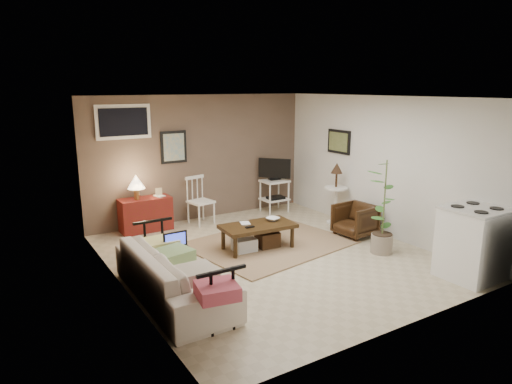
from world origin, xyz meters
TOP-DOWN VIEW (x-y plane):
  - floor at (0.00, 0.00)m, footprint 5.00×5.00m
  - art_back at (-0.55, 2.48)m, footprint 0.50×0.03m
  - art_right at (2.23, 1.05)m, footprint 0.03×0.60m
  - window at (-1.45, 2.48)m, footprint 0.96×0.03m
  - rug at (0.28, 0.49)m, footprint 2.71×2.31m
  - coffee_table at (-0.03, 0.37)m, footprint 1.20×0.67m
  - sofa at (-1.80, -0.53)m, footprint 0.63×2.14m
  - sofa_pillows at (-1.75, -0.78)m, footprint 0.41×2.04m
  - sofa_end_rails at (-1.68, -0.53)m, footprint 0.58×2.14m
  - laptop at (-1.59, -0.16)m, footprint 0.33×0.24m
  - red_console at (-1.23, 2.27)m, footprint 0.91×0.40m
  - spindle_chair at (-0.19, 2.16)m, footprint 0.48×0.48m
  - tv_stand at (1.47, 2.10)m, footprint 0.53×0.53m
  - side_table at (1.99, 0.82)m, footprint 0.44×0.44m
  - armchair at (1.78, 0.06)m, footprint 0.61×0.65m
  - potted_plant at (1.56, -0.77)m, footprint 0.37×0.37m
  - stove at (1.87, -2.08)m, footprint 0.76×0.71m
  - bowl at (0.30, 0.43)m, footprint 0.21×0.11m
  - book_table at (-0.24, 0.53)m, footprint 0.14×0.06m
  - book_console at (-1.02, 2.23)m, footprint 0.15×0.06m

SIDE VIEW (x-z plane):
  - floor at x=0.00m, z-range 0.00..0.00m
  - rug at x=0.28m, z-range 0.00..0.02m
  - coffee_table at x=-0.03m, z-range 0.03..0.47m
  - armchair at x=1.78m, z-range 0.00..0.63m
  - sofa_end_rails at x=-1.68m, z-range 0.00..0.72m
  - red_console at x=-1.23m, z-range -0.16..0.89m
  - sofa at x=-1.80m, z-range 0.00..0.84m
  - spindle_chair at x=-0.19m, z-range -0.03..0.87m
  - stove at x=1.87m, z-range 0.00..0.99m
  - sofa_pillows at x=-1.75m, z-range 0.44..0.59m
  - book_table at x=-0.24m, z-range 0.42..0.62m
  - bowl at x=0.30m, z-range 0.42..0.63m
  - laptop at x=-1.59m, z-range 0.43..0.65m
  - tv_stand at x=1.47m, z-range 0.03..1.15m
  - book_console at x=-1.02m, z-range 0.60..0.80m
  - side_table at x=1.99m, z-range 0.14..1.30m
  - potted_plant at x=1.56m, z-range 0.05..1.54m
  - art_back at x=-0.55m, z-range 1.15..1.75m
  - art_right at x=2.23m, z-range 1.29..1.75m
  - window at x=-1.45m, z-range 1.65..2.25m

